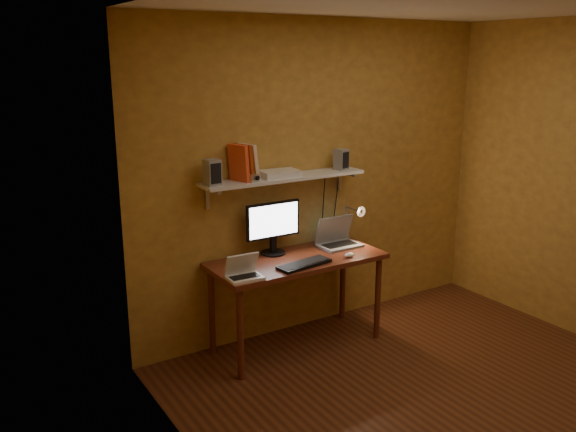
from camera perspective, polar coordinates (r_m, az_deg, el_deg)
room at (r=3.98m, az=16.20°, el=-0.30°), size 3.44×3.24×2.64m
desk at (r=4.84m, az=0.86°, el=-4.92°), size 1.40×0.60×0.75m
wall_shelf at (r=4.81m, az=-0.36°, el=3.56°), size 1.40×0.25×0.21m
monitor at (r=4.84m, az=-1.40°, el=-0.85°), size 0.47×0.20×0.43m
laptop at (r=5.12m, az=4.61°, el=-2.05°), size 0.34×0.25×0.25m
netbook at (r=4.38m, az=-4.20°, el=-5.20°), size 0.26×0.19×0.18m
keyboard at (r=4.64m, az=1.53°, el=-4.53°), size 0.46×0.21×0.02m
mouse at (r=4.86m, az=5.78°, el=-3.64°), size 0.10×0.07×0.03m
desk_lamp at (r=5.22m, az=6.22°, el=-0.15°), size 0.09×0.23×0.38m
speaker_left at (r=4.49m, az=-7.11°, el=4.07°), size 0.12×0.12×0.19m
speaker_right at (r=5.09m, az=4.99°, el=5.29°), size 0.12×0.12×0.17m
books at (r=4.62m, az=-4.20°, el=5.01°), size 0.19×0.20×0.28m
shelf_camera at (r=4.59m, az=-3.06°, el=3.59°), size 0.11×0.07×0.06m
router at (r=4.79m, az=-0.81°, el=4.01°), size 0.32×0.23×0.05m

